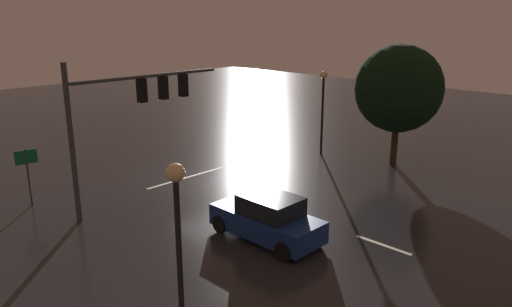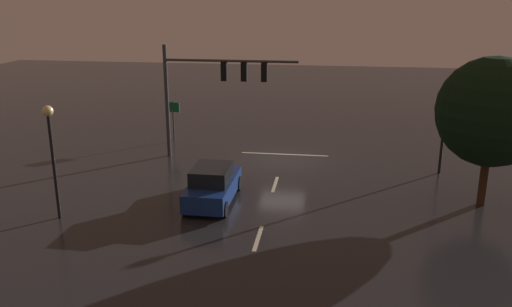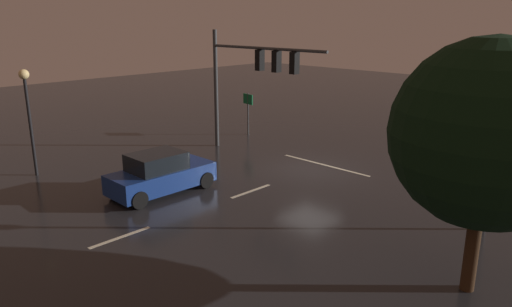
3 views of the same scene
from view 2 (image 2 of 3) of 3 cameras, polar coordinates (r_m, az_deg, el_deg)
ground_plane at (r=29.94m, az=2.87°, el=-0.68°), size 80.00×80.00×0.00m
traffic_signal_assembly at (r=29.40m, az=-4.47°, el=7.72°), size 7.38×0.47×6.28m
lane_dash_far at (r=26.18m, az=2.04°, el=-3.29°), size 0.16×2.20×0.01m
lane_dash_mid at (r=20.69m, az=0.22°, el=-8.98°), size 0.16×2.20×0.01m
stop_bar at (r=30.97m, az=3.06°, el=-0.08°), size 5.00×0.16×0.01m
car_approaching at (r=23.83m, az=-4.62°, el=-3.37°), size 1.93×4.38×1.70m
street_lamp_left_kerb at (r=28.44m, az=19.51°, el=4.56°), size 0.44×0.44×4.88m
street_lamp_right_kerb at (r=22.81m, az=-20.96°, el=1.34°), size 0.44×0.44×4.75m
route_sign at (r=33.61m, az=-8.82°, el=4.31°), size 0.90×0.21×2.52m
tree_left_near at (r=24.60m, az=23.83°, el=4.06°), size 4.67×4.67×6.52m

